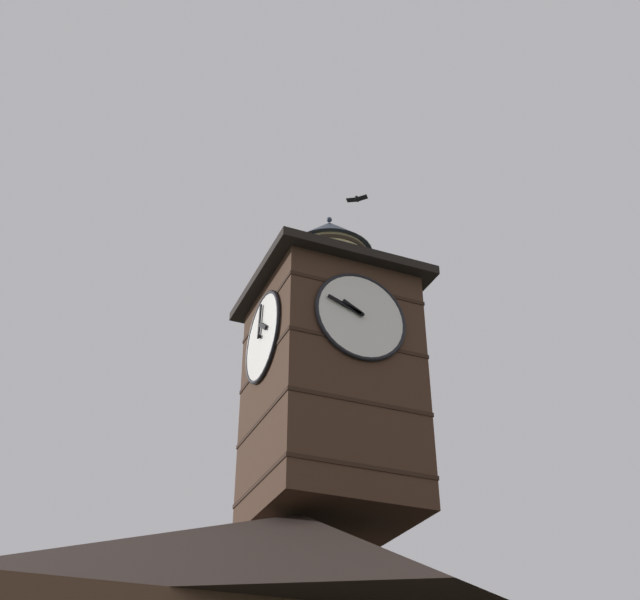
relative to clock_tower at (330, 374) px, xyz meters
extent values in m
pyramid|color=#2D231E|center=(0.94, 0.41, -5.28)|extent=(15.24, 8.74, 2.82)
cube|color=#422B1E|center=(-0.02, -0.02, -0.76)|extent=(3.64, 3.64, 6.21)
cube|color=black|center=(-0.02, -0.02, -3.13)|extent=(3.68, 3.68, 0.10)
cube|color=black|center=(-0.02, -0.02, -1.57)|extent=(3.68, 3.68, 0.10)
cube|color=black|center=(-0.02, -0.02, -0.02)|extent=(3.68, 3.68, 0.10)
cube|color=black|center=(-0.02, -0.02, 1.54)|extent=(3.68, 3.68, 0.10)
cylinder|color=white|center=(-0.02, 1.83, 0.69)|extent=(2.33, 0.10, 2.33)
torus|color=black|center=(-0.02, 1.85, 0.69)|extent=(2.43, 0.10, 2.43)
cube|color=black|center=(0.24, 1.93, 0.83)|extent=(0.57, 0.04, 0.38)
cube|color=black|center=(0.43, 1.93, 0.86)|extent=(0.93, 0.04, 0.40)
sphere|color=black|center=(-0.02, 1.94, 0.69)|extent=(0.10, 0.10, 0.10)
cylinder|color=white|center=(1.83, -0.02, 0.69)|extent=(0.10, 2.33, 2.33)
torus|color=black|center=(1.85, -0.02, 0.69)|extent=(0.10, 2.43, 2.43)
cube|color=black|center=(1.93, 0.21, 0.87)|extent=(0.04, 0.54, 0.45)
cube|color=black|center=(1.93, -0.07, 1.17)|extent=(0.04, 0.18, 0.96)
sphere|color=black|center=(1.94, -0.02, 0.69)|extent=(0.10, 0.10, 0.10)
cube|color=black|center=(-0.02, -0.02, 2.47)|extent=(4.34, 4.34, 0.25)
cylinder|color=tan|center=(-0.02, -0.02, 3.19)|extent=(2.14, 2.14, 1.20)
cylinder|color=#2D2319|center=(-0.02, -0.02, 2.74)|extent=(2.20, 2.20, 0.10)
cylinder|color=#2D2319|center=(-0.02, -0.02, 3.04)|extent=(2.20, 2.20, 0.10)
cylinder|color=#2D2319|center=(-0.02, -0.02, 3.34)|extent=(2.20, 2.20, 0.10)
cylinder|color=#2D2319|center=(-0.02, -0.02, 3.65)|extent=(2.20, 2.20, 0.10)
cone|color=#2D3847|center=(-0.02, -0.02, 4.38)|extent=(2.44, 2.44, 1.16)
sphere|color=#2D3847|center=(-0.02, -0.02, 5.06)|extent=(0.16, 0.16, 0.16)
cone|color=black|center=(-1.31, -4.99, -3.07)|extent=(4.47, 4.47, 3.47)
cone|color=black|center=(-1.31, -4.99, -0.79)|extent=(3.28, 3.28, 3.74)
cone|color=black|center=(-1.31, -4.99, 1.15)|extent=(2.09, 2.09, 3.34)
ellipsoid|color=black|center=(-2.23, -2.65, 8.60)|extent=(0.32, 0.33, 0.17)
cube|color=black|center=(-2.37, -2.53, 8.60)|extent=(0.42, 0.40, 0.08)
cube|color=black|center=(-2.09, -2.77, 8.60)|extent=(0.42, 0.40, 0.08)
camera|label=1|loc=(7.39, 16.89, -9.72)|focal=45.70mm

